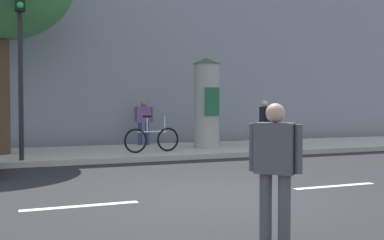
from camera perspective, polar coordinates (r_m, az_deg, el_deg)
ground_plane at (r=8.30m, az=3.59°, el=-9.00°), size 80.00×80.00×0.00m
sidewalk_curb at (r=14.86m, az=-8.12°, el=-3.88°), size 36.00×4.00×0.15m
lane_markings at (r=8.30m, az=3.59°, el=-8.98°), size 25.80×0.16×0.01m
building_backdrop at (r=19.87m, az=-11.66°, el=9.87°), size 36.00×5.00×8.67m
traffic_light at (r=12.71m, az=-19.94°, el=8.91°), size 0.24×0.45×4.47m
poster_column at (r=15.46m, az=1.78°, el=2.15°), size 0.92×0.92×2.93m
pedestrian_near_pole at (r=5.37m, az=9.96°, el=-5.07°), size 0.47×0.48×1.58m
pedestrian_in_dark_shirt at (r=16.57m, az=-5.84°, el=0.20°), size 0.66×0.45×1.55m
pedestrian_with_bag at (r=15.95m, az=8.72°, el=0.05°), size 0.36×0.64×1.55m
bicycle_leaning at (r=14.04m, az=-4.83°, el=-2.30°), size 1.76×0.31×1.09m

